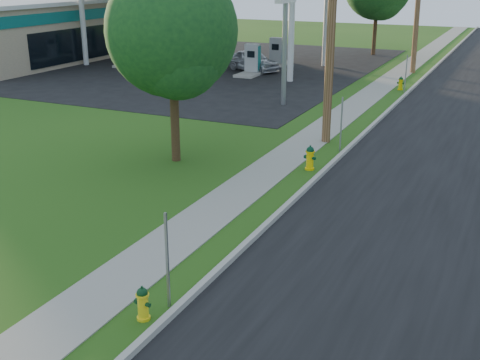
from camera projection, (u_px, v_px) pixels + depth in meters
name	position (u px, v px, depth m)	size (l,w,h in m)	color
road	(436.00, 234.00, 15.08)	(8.00, 120.00, 0.02)	black
curb	(287.00, 206.00, 16.66)	(0.15, 120.00, 0.15)	#A4A197
sidewalk	(230.00, 198.00, 17.39)	(1.50, 120.00, 0.03)	gray
forecourt	(180.00, 64.00, 42.09)	(26.00, 28.00, 0.02)	black
utility_pole_mid	(332.00, 8.00, 21.46)	(1.40, 0.32, 9.80)	brown
sign_post_near	(167.00, 261.00, 11.51)	(0.05, 0.04, 2.00)	gray
sign_post_mid	(341.00, 125.00, 21.58)	(0.05, 0.04, 2.00)	gray
sign_post_far	(406.00, 74.00, 31.98)	(0.05, 0.04, 2.00)	gray
fuel_pump_nw	(133.00, 55.00, 41.15)	(1.20, 3.20, 1.90)	#A4A197
fuel_pump_ne	(253.00, 63.00, 37.53)	(1.20, 3.20, 1.90)	#A4A197
fuel_pump_sw	(164.00, 48.00, 44.57)	(1.20, 3.20, 1.90)	#A4A197
fuel_pump_se	(277.00, 55.00, 40.95)	(1.20, 3.20, 1.90)	#A4A197
convenience_store	(54.00, 26.00, 45.80)	(10.40, 22.40, 4.25)	tan
tree_verge	(173.00, 36.00, 19.38)	(4.33, 4.33, 6.56)	#3A2314
hydrant_near	(143.00, 303.00, 11.30)	(0.36, 0.32, 0.70)	yellow
hydrant_mid	(310.00, 158.00, 19.79)	(0.43, 0.38, 0.83)	yellow
hydrant_far	(401.00, 83.00, 32.91)	(0.39, 0.34, 0.75)	#E0C306
car_silver	(253.00, 61.00, 38.86)	(1.59, 3.96, 1.35)	silver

